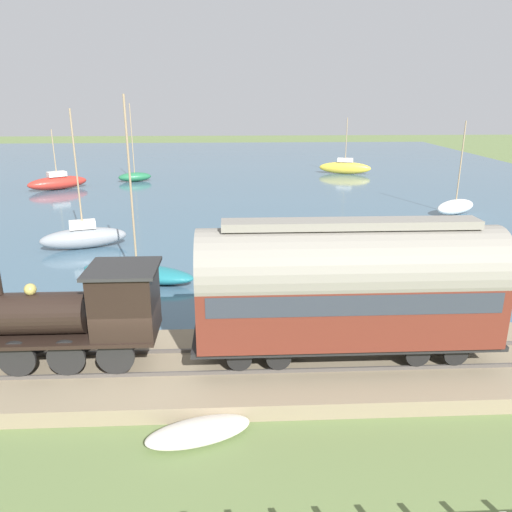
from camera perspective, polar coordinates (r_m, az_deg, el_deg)
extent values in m
plane|color=#607542|center=(16.60, -13.32, -13.85)|extent=(200.00, 200.00, 0.00)
cube|color=#426075|center=(57.55, -5.84, 9.24)|extent=(80.00, 80.00, 0.01)
cube|color=#84755B|center=(16.67, -13.23, -12.70)|extent=(4.84, 56.00, 0.49)
cube|color=#4C4742|center=(15.92, -13.76, -13.02)|extent=(0.07, 54.88, 0.12)
cube|color=#4C4742|center=(17.13, -12.90, -10.62)|extent=(0.07, 54.88, 0.12)
cylinder|color=black|center=(15.72, -15.75, -11.00)|extent=(0.12, 1.13, 1.13)
cylinder|color=black|center=(16.94, -14.73, -8.72)|extent=(0.12, 1.13, 1.13)
cylinder|color=black|center=(16.11, -20.86, -10.81)|extent=(0.12, 1.13, 1.13)
cylinder|color=black|center=(17.30, -19.47, -8.61)|extent=(0.12, 1.13, 1.13)
cylinder|color=black|center=(16.62, -25.69, -10.56)|extent=(0.12, 1.13, 1.13)
cylinder|color=black|center=(17.77, -24.00, -8.45)|extent=(0.12, 1.13, 1.13)
cube|color=black|center=(16.50, -20.31, -8.27)|extent=(1.91, 5.27, 0.12)
cylinder|color=black|center=(16.58, -24.06, -5.98)|extent=(1.27, 3.16, 1.27)
sphere|color=tan|center=(16.30, -24.40, -3.49)|extent=(0.36, 0.36, 0.36)
cube|color=black|center=(15.64, -14.72, -4.97)|extent=(1.81, 1.84, 1.97)
cube|color=#282828|center=(15.28, -15.02, -1.39)|extent=(2.01, 2.08, 0.10)
cylinder|color=black|center=(16.85, 21.86, -10.34)|extent=(0.12, 0.76, 0.76)
cylinder|color=black|center=(17.99, 20.06, -8.28)|extent=(0.12, 0.76, 0.76)
cylinder|color=black|center=(16.41, 18.00, -10.68)|extent=(0.12, 0.76, 0.76)
cylinder|color=black|center=(17.57, 16.42, -8.54)|extent=(0.12, 0.76, 0.76)
cylinder|color=black|center=(15.47, 2.61, -11.58)|extent=(0.12, 0.76, 0.76)
cylinder|color=black|center=(16.70, 2.16, -9.21)|extent=(0.12, 0.76, 0.76)
cylinder|color=black|center=(15.41, -1.91, -11.69)|extent=(0.12, 0.76, 0.76)
cylinder|color=black|center=(16.65, -1.99, -9.30)|extent=(0.12, 0.76, 0.76)
cube|color=black|center=(16.26, 10.05, -9.07)|extent=(2.14, 9.55, 0.16)
cube|color=#5B2319|center=(15.75, 10.29, -5.17)|extent=(2.38, 9.17, 2.24)
cube|color=#2D333D|center=(15.61, 10.37, -3.85)|extent=(2.41, 8.59, 0.63)
cylinder|color=gray|center=(15.36, 10.52, -1.32)|extent=(2.50, 9.17, 2.50)
cube|color=gray|center=(14.97, 10.81, 3.64)|extent=(0.83, 7.64, 0.24)
ellipsoid|color=gray|center=(30.95, -19.07, 1.95)|extent=(2.72, 5.03, 1.20)
cylinder|color=#9E8460|center=(30.17, -19.84, 9.19)|extent=(0.10, 0.10, 6.71)
cube|color=silver|center=(30.75, -19.23, 3.43)|extent=(1.18, 1.63, 0.45)
ellipsoid|color=#1E707A|center=(24.72, -13.40, -1.92)|extent=(3.46, 6.06, 0.82)
cylinder|color=#9E8460|center=(23.64, -14.16, 7.99)|extent=(0.10, 0.10, 7.82)
ellipsoid|color=white|center=(40.64, 21.82, 5.23)|extent=(2.72, 3.87, 1.13)
cylinder|color=#9E8460|center=(40.10, 22.39, 9.99)|extent=(0.10, 0.10, 5.71)
ellipsoid|color=#B72D23|center=(51.63, -21.72, 7.77)|extent=(4.54, 5.49, 1.24)
cylinder|color=#9E8460|center=(51.27, -22.09, 10.84)|extent=(0.10, 0.10, 4.35)
cube|color=silver|center=(51.51, -21.83, 8.70)|extent=(1.78, 1.94, 0.45)
ellipsoid|color=#236B42|center=(54.06, -13.68, 8.77)|extent=(2.32, 3.61, 0.93)
cylinder|color=#9E8460|center=(53.61, -14.00, 12.90)|extent=(0.10, 0.10, 6.89)
ellipsoid|color=gold|center=(58.66, 10.12, 9.88)|extent=(2.69, 5.89, 1.34)
cylinder|color=#9E8460|center=(58.32, 10.29, 12.90)|extent=(0.10, 0.10, 4.87)
cube|color=silver|center=(58.55, 10.17, 10.75)|extent=(1.12, 1.86, 0.45)
ellipsoid|color=#B7B2A3|center=(21.70, 15.98, -5.40)|extent=(1.15, 2.73, 0.53)
ellipsoid|color=beige|center=(13.90, -6.58, -19.31)|extent=(1.88, 3.00, 0.44)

